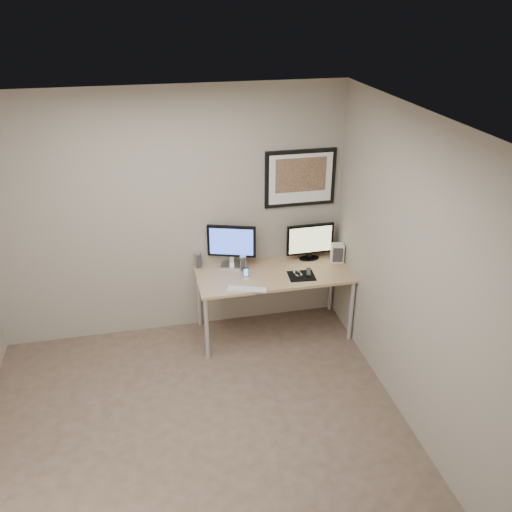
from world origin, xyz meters
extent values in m
plane|color=#4D4030|center=(0.00, 0.00, 0.00)|extent=(3.60, 3.60, 0.00)
plane|color=white|center=(0.00, 0.00, 2.60)|extent=(3.60, 3.60, 0.00)
plane|color=gray|center=(0.00, 1.70, 1.30)|extent=(3.60, 0.00, 3.60)
plane|color=gray|center=(1.80, 0.00, 1.30)|extent=(0.00, 3.40, 3.40)
cube|color=#8F6245|center=(1.00, 1.35, 0.71)|extent=(1.60, 0.70, 0.03)
cylinder|color=silver|center=(0.24, 1.04, 0.35)|extent=(0.04, 0.04, 0.70)
cylinder|color=silver|center=(0.24, 1.66, 0.35)|extent=(0.04, 0.04, 0.70)
cylinder|color=silver|center=(1.76, 1.04, 0.35)|extent=(0.04, 0.04, 0.70)
cylinder|color=silver|center=(1.76, 1.66, 0.35)|extent=(0.04, 0.04, 0.70)
cube|color=black|center=(1.35, 1.68, 1.62)|extent=(0.75, 0.03, 0.60)
cube|color=silver|center=(1.35, 1.67, 1.62)|extent=(0.67, 0.00, 0.52)
cube|color=gold|center=(1.35, 1.66, 1.66)|extent=(0.54, 0.00, 0.36)
cube|color=silver|center=(0.60, 1.59, 0.74)|extent=(0.28, 0.23, 0.02)
cube|color=silver|center=(0.60, 1.59, 0.80)|extent=(0.05, 0.05, 0.10)
cube|color=black|center=(0.60, 1.59, 1.02)|extent=(0.49, 0.19, 0.35)
cube|color=#2946AD|center=(0.60, 1.57, 1.02)|extent=(0.43, 0.15, 0.29)
cube|color=black|center=(1.45, 1.58, 0.74)|extent=(0.22, 0.12, 0.02)
cube|color=black|center=(1.45, 1.58, 0.77)|extent=(0.05, 0.04, 0.05)
cube|color=black|center=(1.45, 1.58, 0.97)|extent=(0.52, 0.04, 0.34)
cube|color=tan|center=(1.45, 1.56, 0.97)|extent=(0.47, 0.01, 0.29)
cylinder|color=silver|center=(0.24, 1.63, 0.82)|extent=(0.08, 0.08, 0.17)
cylinder|color=silver|center=(0.70, 1.47, 0.81)|extent=(0.08, 0.08, 0.17)
cube|color=black|center=(0.69, 1.30, 0.79)|extent=(0.06, 0.06, 0.12)
cube|color=silver|center=(0.66, 1.06, 0.74)|extent=(0.40, 0.22, 0.01)
cube|color=black|center=(1.26, 1.22, 0.73)|extent=(0.29, 0.26, 0.00)
ellipsoid|color=black|center=(1.23, 1.25, 0.75)|extent=(0.07, 0.11, 0.03)
cube|color=black|center=(1.35, 1.26, 0.74)|extent=(0.09, 0.18, 0.02)
cube|color=silver|center=(1.72, 1.45, 0.83)|extent=(0.15, 0.12, 0.21)
camera|label=1|loc=(-0.25, -3.44, 3.39)|focal=38.00mm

